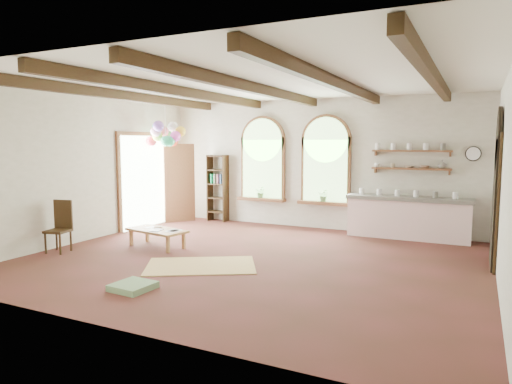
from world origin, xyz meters
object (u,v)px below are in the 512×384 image
Objects in this scene: side_chair at (59,237)px; balloon_cluster at (165,134)px; coffee_table at (157,231)px; kitchen_counter at (408,217)px.

balloon_cluster is at bearing 85.45° from side_chair.
coffee_table is 3.05m from balloon_cluster.
kitchen_counter is 1.93× the size of coffee_table.
balloon_cluster reaches higher than kitchen_counter.
balloon_cluster is (0.25, 3.13, 2.04)m from side_chair.
coffee_table is 1.37× the size of side_chair.
balloon_cluster reaches higher than side_chair.
kitchen_counter is at bearing 35.08° from coffee_table.
kitchen_counter is at bearing 12.02° from balloon_cluster.
coffee_table is at bearing -144.92° from kitchen_counter.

